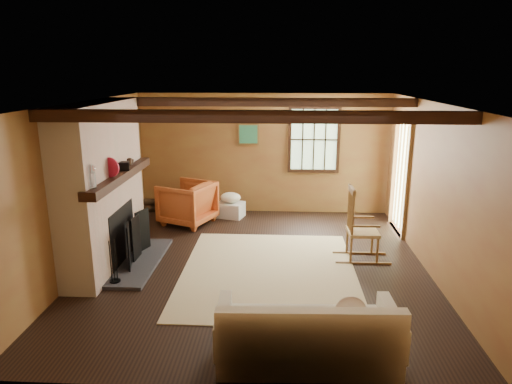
# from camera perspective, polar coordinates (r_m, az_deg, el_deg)

# --- Properties ---
(ground) EXTENTS (5.50, 5.50, 0.00)m
(ground) POSITION_cam_1_polar(r_m,az_deg,el_deg) (6.91, -0.01, -9.19)
(ground) COLOR black
(ground) RESTS_ON ground
(room_envelope) EXTENTS (5.02, 5.52, 2.44)m
(room_envelope) POSITION_cam_1_polar(r_m,az_deg,el_deg) (6.66, 2.01, 4.64)
(room_envelope) COLOR olive
(room_envelope) RESTS_ON ground
(fireplace) EXTENTS (1.02, 2.30, 2.40)m
(fireplace) POSITION_cam_1_polar(r_m,az_deg,el_deg) (7.02, -18.48, -0.04)
(fireplace) COLOR #B05144
(fireplace) RESTS_ON ground
(rug) EXTENTS (2.50, 3.00, 0.01)m
(rug) POSITION_cam_1_polar(r_m,az_deg,el_deg) (6.72, 1.62, -9.89)
(rug) COLOR beige
(rug) RESTS_ON ground
(rocking_chair) EXTENTS (0.84, 0.48, 1.15)m
(rocking_chair) POSITION_cam_1_polar(r_m,az_deg,el_deg) (7.15, 12.88, -4.54)
(rocking_chair) COLOR tan
(rocking_chair) RESTS_ON ground
(sofa) EXTENTS (1.83, 0.86, 0.73)m
(sofa) POSITION_cam_1_polar(r_m,az_deg,el_deg) (4.78, 6.52, -17.67)
(sofa) COLOR white
(sofa) RESTS_ON ground
(firewood_pile) EXTENTS (0.74, 0.13, 0.27)m
(firewood_pile) POSITION_cam_1_polar(r_m,az_deg,el_deg) (9.61, -11.68, -1.63)
(firewood_pile) COLOR brown
(firewood_pile) RESTS_ON ground
(laundry_basket) EXTENTS (0.59, 0.50, 0.30)m
(laundry_basket) POSITION_cam_1_polar(r_m,az_deg,el_deg) (9.07, -3.19, -2.22)
(laundry_basket) COLOR silver
(laundry_basket) RESTS_ON ground
(basket_pillow) EXTENTS (0.44, 0.37, 0.20)m
(basket_pillow) POSITION_cam_1_polar(r_m,az_deg,el_deg) (9.00, -3.22, -0.70)
(basket_pillow) COLOR white
(basket_pillow) RESTS_ON laundry_basket
(armchair) EXTENTS (1.16, 1.15, 0.81)m
(armchair) POSITION_cam_1_polar(r_m,az_deg,el_deg) (8.70, -8.58, -1.36)
(armchair) COLOR #BF6026
(armchair) RESTS_ON ground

